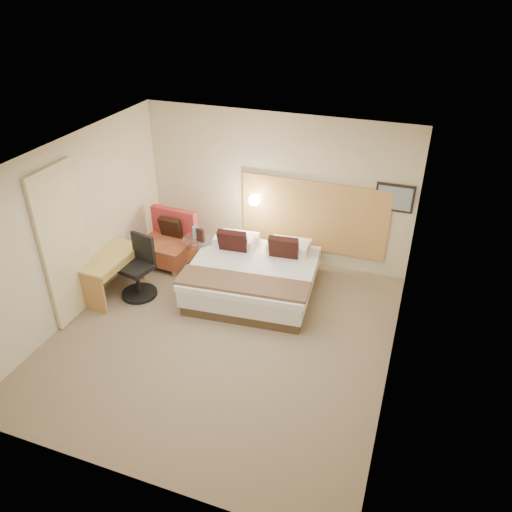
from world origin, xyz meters
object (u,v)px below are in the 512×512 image
(bed, at_px, (254,275))
(desk, at_px, (112,265))
(side_table, at_px, (198,252))
(desk_chair, at_px, (139,272))
(lounge_chair, at_px, (168,243))

(bed, xyz_separation_m, desk, (-2.15, -0.84, 0.24))
(side_table, xyz_separation_m, desk, (-0.98, -1.17, 0.22))
(desk_chair, bearing_deg, desk, -162.06)
(bed, height_order, side_table, bed)
(bed, distance_m, side_table, 1.22)
(lounge_chair, relative_size, desk_chair, 0.91)
(lounge_chair, distance_m, desk_chair, 1.11)
(lounge_chair, height_order, desk, lounge_chair)
(bed, height_order, lounge_chair, bed)
(bed, relative_size, desk, 1.86)
(side_table, distance_m, desk_chair, 1.19)
(bed, bearing_deg, desk_chair, -158.00)
(lounge_chair, height_order, desk_chair, desk_chair)
(lounge_chair, bearing_deg, side_table, -5.60)
(lounge_chair, bearing_deg, desk, -105.79)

